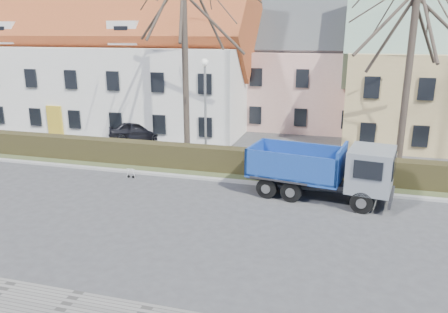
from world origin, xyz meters
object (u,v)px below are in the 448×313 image
(dump_truck, at_px, (314,169))
(streetlight, at_px, (205,113))
(cart_frame, at_px, (128,173))
(parked_car_a, at_px, (140,130))

(dump_truck, distance_m, streetlight, 7.28)
(cart_frame, bearing_deg, streetlight, 44.67)
(dump_truck, relative_size, parked_car_a, 1.61)
(dump_truck, height_order, cart_frame, dump_truck)
(dump_truck, relative_size, cart_frame, 10.78)
(streetlight, relative_size, cart_frame, 9.76)
(cart_frame, bearing_deg, dump_truck, -1.09)
(streetlight, distance_m, parked_car_a, 8.06)
(dump_truck, distance_m, parked_car_a, 14.80)
(parked_car_a, bearing_deg, dump_truck, -133.86)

